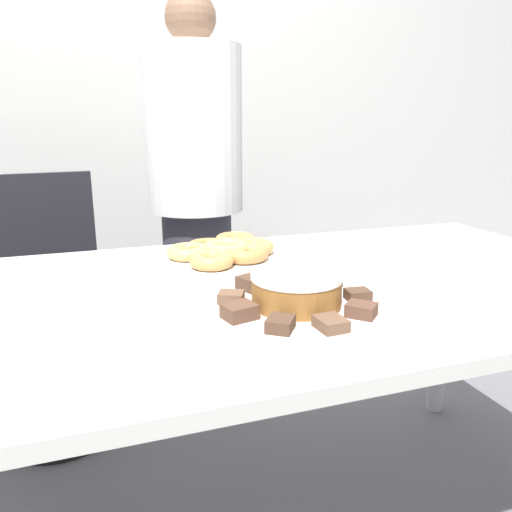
# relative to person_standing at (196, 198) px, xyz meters

# --- Properties ---
(wall_back) EXTENTS (8.00, 0.05, 2.60)m
(wall_back) POSITION_rel_person_standing_xyz_m (-0.10, 0.69, 0.50)
(wall_back) COLOR silver
(wall_back) RESTS_ON ground_plane
(table) EXTENTS (1.95, 0.91, 0.72)m
(table) POSITION_rel_person_standing_xyz_m (-0.10, -0.87, -0.15)
(table) COLOR silver
(table) RESTS_ON ground_plane
(person_standing) EXTENTS (0.36, 0.36, 1.52)m
(person_standing) POSITION_rel_person_standing_xyz_m (0.00, 0.00, 0.00)
(person_standing) COLOR #383842
(person_standing) RESTS_ON ground_plane
(office_chair_left) EXTENTS (0.49, 0.49, 0.90)m
(office_chair_left) POSITION_rel_person_standing_xyz_m (-0.56, -0.07, -0.37)
(office_chair_left) COLOR black
(office_chair_left) RESTS_ON ground_plane
(plate_cake) EXTENTS (0.34, 0.34, 0.01)m
(plate_cake) POSITION_rel_person_standing_xyz_m (-0.03, -1.03, -0.07)
(plate_cake) COLOR white
(plate_cake) RESTS_ON table
(plate_donuts) EXTENTS (0.34, 0.34, 0.01)m
(plate_donuts) POSITION_rel_person_standing_xyz_m (-0.06, -0.64, -0.07)
(plate_donuts) COLOR white
(plate_donuts) RESTS_ON table
(frosted_cake) EXTENTS (0.18, 0.18, 0.07)m
(frosted_cake) POSITION_rel_person_standing_xyz_m (-0.03, -1.03, -0.03)
(frosted_cake) COLOR #9E662D
(frosted_cake) RESTS_ON plate_cake
(lamington_0) EXTENTS (0.07, 0.06, 0.02)m
(lamington_0) POSITION_rel_person_standing_xyz_m (0.08, -0.96, -0.06)
(lamington_0) COLOR #513828
(lamington_0) RESTS_ON plate_cake
(lamington_1) EXTENTS (0.06, 0.07, 0.03)m
(lamington_1) POSITION_rel_person_standing_xyz_m (0.01, -0.91, -0.05)
(lamington_1) COLOR brown
(lamington_1) RESTS_ON plate_cake
(lamington_2) EXTENTS (0.07, 0.07, 0.03)m
(lamington_2) POSITION_rel_person_standing_xyz_m (-0.08, -0.92, -0.05)
(lamington_2) COLOR #513828
(lamington_2) RESTS_ON plate_cake
(lamington_3) EXTENTS (0.06, 0.06, 0.02)m
(lamington_3) POSITION_rel_person_standing_xyz_m (-0.14, -0.98, -0.06)
(lamington_3) COLOR brown
(lamington_3) RESTS_ON plate_cake
(lamington_4) EXTENTS (0.07, 0.06, 0.03)m
(lamington_4) POSITION_rel_person_standing_xyz_m (-0.15, -1.07, -0.05)
(lamington_4) COLOR brown
(lamington_4) RESTS_ON plate_cake
(lamington_5) EXTENTS (0.07, 0.07, 0.02)m
(lamington_5) POSITION_rel_person_standing_xyz_m (-0.10, -1.14, -0.05)
(lamington_5) COLOR #513828
(lamington_5) RESTS_ON plate_cake
(lamington_6) EXTENTS (0.05, 0.06, 0.02)m
(lamington_6) POSITION_rel_person_standing_xyz_m (-0.02, -1.16, -0.06)
(lamington_6) COLOR brown
(lamington_6) RESTS_ON plate_cake
(lamington_7) EXTENTS (0.07, 0.07, 0.02)m
(lamington_7) POSITION_rel_person_standing_xyz_m (0.06, -1.13, -0.05)
(lamington_7) COLOR brown
(lamington_7) RESTS_ON plate_cake
(lamington_8) EXTENTS (0.05, 0.04, 0.02)m
(lamington_8) POSITION_rel_person_standing_xyz_m (0.10, -1.05, -0.06)
(lamington_8) COLOR #513828
(lamington_8) RESTS_ON plate_cake
(donut_0) EXTENTS (0.13, 0.13, 0.04)m
(donut_0) POSITION_rel_person_standing_xyz_m (-0.06, -0.64, -0.05)
(donut_0) COLOR #E5AD66
(donut_0) RESTS_ON plate_donuts
(donut_1) EXTENTS (0.12, 0.12, 0.04)m
(donut_1) POSITION_rel_person_standing_xyz_m (-0.02, -0.69, -0.05)
(donut_1) COLOR #D18E4C
(donut_1) RESTS_ON plate_donuts
(donut_2) EXTENTS (0.11, 0.11, 0.04)m
(donut_2) POSITION_rel_person_standing_xyz_m (0.02, -0.63, -0.05)
(donut_2) COLOR tan
(donut_2) RESTS_ON plate_donuts
(donut_3) EXTENTS (0.12, 0.12, 0.04)m
(donut_3) POSITION_rel_person_standing_xyz_m (-0.01, -0.55, -0.05)
(donut_3) COLOR #D18E4C
(donut_3) RESTS_ON plate_donuts
(donut_4) EXTENTS (0.13, 0.13, 0.03)m
(donut_4) POSITION_rel_person_standing_xyz_m (-0.09, -0.58, -0.05)
(donut_4) COLOR #C68447
(donut_4) RESTS_ON plate_donuts
(donut_5) EXTENTS (0.11, 0.11, 0.03)m
(donut_5) POSITION_rel_person_standing_xyz_m (-0.16, -0.62, -0.05)
(donut_5) COLOR #E5AD66
(donut_5) RESTS_ON plate_donuts
(donut_6) EXTENTS (0.11, 0.11, 0.03)m
(donut_6) POSITION_rel_person_standing_xyz_m (-0.12, -0.72, -0.05)
(donut_6) COLOR tan
(donut_6) RESTS_ON plate_donuts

